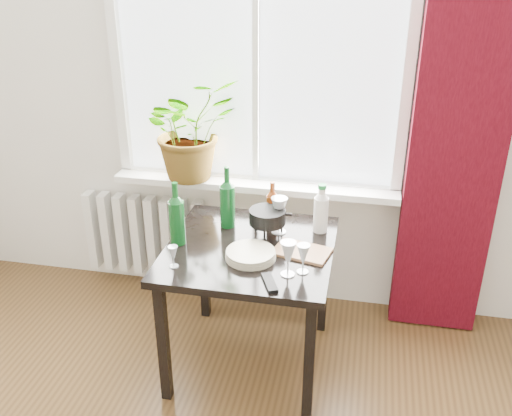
% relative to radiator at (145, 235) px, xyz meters
% --- Properties ---
extents(window, '(1.72, 0.08, 1.62)m').
position_rel_radiator_xyz_m(window, '(0.75, 0.04, 1.22)').
color(window, white).
rests_on(window, ground).
extents(windowsill, '(1.72, 0.20, 0.04)m').
position_rel_radiator_xyz_m(windowsill, '(0.75, -0.03, 0.44)').
color(windowsill, white).
rests_on(windowsill, ground).
extents(curtain, '(0.50, 0.12, 2.56)m').
position_rel_radiator_xyz_m(curtain, '(1.87, -0.06, 0.92)').
color(curtain, '#33040C').
rests_on(curtain, ground).
extents(radiator, '(0.80, 0.10, 0.55)m').
position_rel_radiator_xyz_m(radiator, '(0.00, 0.00, 0.00)').
color(radiator, white).
rests_on(radiator, ground).
extents(table, '(0.85, 0.85, 0.74)m').
position_rel_radiator_xyz_m(table, '(0.85, -0.63, 0.27)').
color(table, black).
rests_on(table, ground).
extents(potted_plant, '(0.73, 0.72, 0.61)m').
position_rel_radiator_xyz_m(potted_plant, '(0.36, -0.03, 0.77)').
color(potted_plant, '#2E671B').
rests_on(potted_plant, windowsill).
extents(wine_bottle_left, '(0.11, 0.11, 0.34)m').
position_rel_radiator_xyz_m(wine_bottle_left, '(0.48, -0.67, 0.53)').
color(wine_bottle_left, '#0D4418').
rests_on(wine_bottle_left, table).
extents(wine_bottle_right, '(0.09, 0.09, 0.35)m').
position_rel_radiator_xyz_m(wine_bottle_right, '(0.68, -0.43, 0.54)').
color(wine_bottle_right, '#0D4519').
rests_on(wine_bottle_right, table).
extents(bottle_amber, '(0.07, 0.07, 0.26)m').
position_rel_radiator_xyz_m(bottle_amber, '(0.92, -0.38, 0.49)').
color(bottle_amber, maroon).
rests_on(bottle_amber, table).
extents(cleaning_bottle, '(0.09, 0.09, 0.27)m').
position_rel_radiator_xyz_m(cleaning_bottle, '(1.19, -0.39, 0.50)').
color(cleaning_bottle, white).
rests_on(cleaning_bottle, table).
extents(wineglass_front_right, '(0.10, 0.10, 0.18)m').
position_rel_radiator_xyz_m(wineglass_front_right, '(1.08, -0.86, 0.45)').
color(wineglass_front_right, silver).
rests_on(wineglass_front_right, table).
extents(wineglass_far_right, '(0.08, 0.08, 0.15)m').
position_rel_radiator_xyz_m(wineglass_far_right, '(1.15, -0.82, 0.44)').
color(wineglass_far_right, silver).
rests_on(wineglass_far_right, table).
extents(wineglass_back_center, '(0.09, 0.09, 0.21)m').
position_rel_radiator_xyz_m(wineglass_back_center, '(0.97, -0.45, 0.46)').
color(wineglass_back_center, silver).
rests_on(wineglass_back_center, table).
extents(wineglass_back_left, '(0.09, 0.09, 0.16)m').
position_rel_radiator_xyz_m(wineglass_back_left, '(0.65, -0.32, 0.44)').
color(wineglass_back_left, silver).
rests_on(wineglass_back_left, table).
extents(wineglass_front_left, '(0.06, 0.06, 0.11)m').
position_rel_radiator_xyz_m(wineglass_front_left, '(0.53, -0.90, 0.42)').
color(wineglass_front_left, '#B6BFC4').
rests_on(wineglass_front_left, table).
extents(plate_stack, '(0.33, 0.33, 0.04)m').
position_rel_radiator_xyz_m(plate_stack, '(0.88, -0.74, 0.38)').
color(plate_stack, beige).
rests_on(plate_stack, table).
extents(fondue_pot, '(0.27, 0.25, 0.15)m').
position_rel_radiator_xyz_m(fondue_pot, '(0.92, -0.50, 0.43)').
color(fondue_pot, black).
rests_on(fondue_pot, table).
extents(tv_remote, '(0.10, 0.16, 0.02)m').
position_rel_radiator_xyz_m(tv_remote, '(1.01, -0.96, 0.37)').
color(tv_remote, black).
rests_on(tv_remote, table).
extents(cutting_board, '(0.31, 0.24, 0.01)m').
position_rel_radiator_xyz_m(cutting_board, '(1.12, -0.64, 0.37)').
color(cutting_board, '#9C6B46').
rests_on(cutting_board, table).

